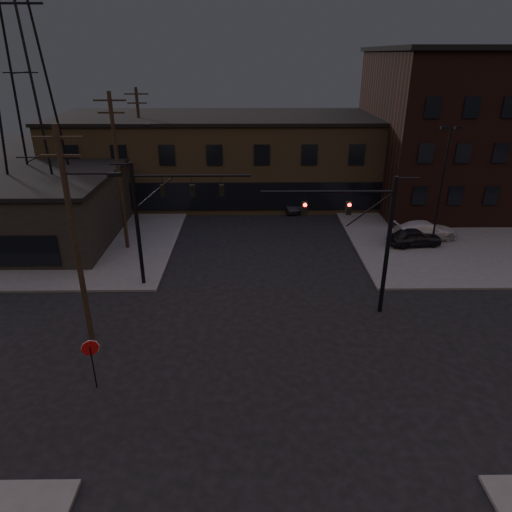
{
  "coord_description": "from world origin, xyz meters",
  "views": [
    {
      "loc": [
        -1.01,
        -18.47,
        13.75
      ],
      "look_at": [
        -0.74,
        4.63,
        3.5
      ],
      "focal_mm": 32.0,
      "sensor_mm": 36.0,
      "label": 1
    }
  ],
  "objects_px": {
    "stop_sign": "(91,353)",
    "parked_car_lot_b": "(425,230)",
    "car_crossing": "(289,203)",
    "parked_car_lot_a": "(415,237)",
    "traffic_signal_far": "(157,211)",
    "traffic_signal_near": "(369,232)"
  },
  "relations": [
    {
      "from": "parked_car_lot_b",
      "to": "car_crossing",
      "type": "bearing_deg",
      "value": 43.26
    },
    {
      "from": "parked_car_lot_a",
      "to": "parked_car_lot_b",
      "type": "bearing_deg",
      "value": -51.64
    },
    {
      "from": "traffic_signal_far",
      "to": "car_crossing",
      "type": "xyz_separation_m",
      "value": [
        9.34,
        15.46,
        -4.34
      ]
    },
    {
      "from": "traffic_signal_near",
      "to": "traffic_signal_far",
      "type": "bearing_deg",
      "value": 163.83
    },
    {
      "from": "traffic_signal_far",
      "to": "parked_car_lot_a",
      "type": "height_order",
      "value": "traffic_signal_far"
    },
    {
      "from": "traffic_signal_near",
      "to": "parked_car_lot_a",
      "type": "bearing_deg",
      "value": 56.87
    },
    {
      "from": "traffic_signal_near",
      "to": "car_crossing",
      "type": "distance_m",
      "value": 19.63
    },
    {
      "from": "traffic_signal_near",
      "to": "parked_car_lot_a",
      "type": "height_order",
      "value": "traffic_signal_near"
    },
    {
      "from": "traffic_signal_far",
      "to": "stop_sign",
      "type": "xyz_separation_m",
      "value": [
        -1.28,
        -9.99,
        -3.17
      ]
    },
    {
      "from": "traffic_signal_near",
      "to": "parked_car_lot_a",
      "type": "distance_m",
      "value": 12.16
    },
    {
      "from": "car_crossing",
      "to": "parked_car_lot_a",
      "type": "bearing_deg",
      "value": -58.92
    },
    {
      "from": "parked_car_lot_a",
      "to": "car_crossing",
      "type": "height_order",
      "value": "parked_car_lot_a"
    },
    {
      "from": "traffic_signal_near",
      "to": "traffic_signal_far",
      "type": "height_order",
      "value": "same"
    },
    {
      "from": "stop_sign",
      "to": "parked_car_lot_a",
      "type": "xyz_separation_m",
      "value": [
        19.62,
        16.07,
        -1.0
      ]
    },
    {
      "from": "traffic_signal_near",
      "to": "parked_car_lot_b",
      "type": "xyz_separation_m",
      "value": [
        7.55,
        10.92,
        -4.05
      ]
    },
    {
      "from": "car_crossing",
      "to": "traffic_signal_far",
      "type": "bearing_deg",
      "value": -133.86
    },
    {
      "from": "traffic_signal_near",
      "to": "stop_sign",
      "type": "bearing_deg",
      "value": -154.1
    },
    {
      "from": "stop_sign",
      "to": "parked_car_lot_b",
      "type": "height_order",
      "value": "stop_sign"
    },
    {
      "from": "parked_car_lot_b",
      "to": "car_crossing",
      "type": "relative_size",
      "value": 1.23
    },
    {
      "from": "parked_car_lot_b",
      "to": "car_crossing",
      "type": "xyz_separation_m",
      "value": [
        -10.28,
        8.04,
        -0.21
      ]
    },
    {
      "from": "stop_sign",
      "to": "parked_car_lot_a",
      "type": "height_order",
      "value": "stop_sign"
    },
    {
      "from": "traffic_signal_near",
      "to": "traffic_signal_far",
      "type": "distance_m",
      "value": 12.57
    }
  ]
}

